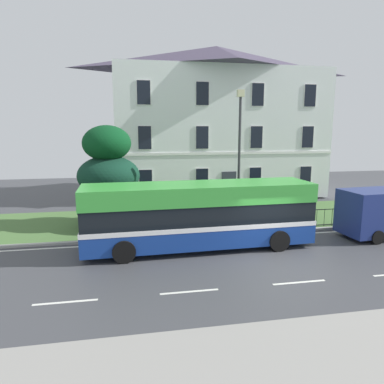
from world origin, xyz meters
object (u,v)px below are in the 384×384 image
Objects in this scene: single_decker_bus at (199,214)px; evergreen_tree at (111,185)px; street_lamp_post at (239,151)px; georgian_townhouse at (216,121)px.

evergreen_tree is at bearing 131.50° from single_decker_bus.
evergreen_tree is 0.53× the size of single_decker_bus.
street_lamp_post is (2.72, 2.71, 2.68)m from single_decker_bus.
street_lamp_post is at bearing -13.83° from evergreen_tree.
georgian_townhouse reaches higher than street_lamp_post.
street_lamp_post is (-1.49, -10.98, -1.82)m from georgian_townhouse.
georgian_townhouse is 2.28× the size of street_lamp_post.
georgian_townhouse is 2.99× the size of evergreen_tree.
georgian_townhouse is 13.01m from evergreen_tree.
evergreen_tree is 0.76× the size of street_lamp_post.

